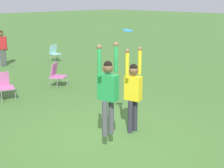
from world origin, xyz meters
TOP-DOWN VIEW (x-y plane):
  - ground_plane at (0.00, 0.00)m, footprint 120.00×120.00m
  - person_jumping at (-0.35, -0.33)m, footprint 0.57×0.46m
  - person_defending at (0.72, -0.09)m, footprint 0.55×0.43m
  - frisbee at (0.31, -0.26)m, footprint 0.23×0.23m
  - camping_chair_0 at (-0.33, 4.60)m, footprint 0.72×0.77m
  - camping_chair_1 at (1.85, 4.71)m, footprint 0.76×0.84m
  - camping_chair_4 at (4.53, 8.68)m, footprint 0.52×0.56m
  - person_spectator_near at (2.06, 9.41)m, footprint 0.53×0.27m

SIDE VIEW (x-z plane):
  - ground_plane at x=0.00m, z-range 0.00..0.00m
  - camping_chair_1 at x=1.85m, z-range 0.05..0.90m
  - camping_chair_4 at x=4.53m, z-range 0.07..0.93m
  - camping_chair_0 at x=-0.33m, z-range 0.06..0.95m
  - person_spectator_near at x=2.06m, z-range 0.17..1.91m
  - person_defending at x=0.72m, z-range 0.06..2.16m
  - person_jumping at x=-0.35m, z-range 0.40..2.39m
  - frisbee at x=0.31m, z-range 2.51..2.57m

